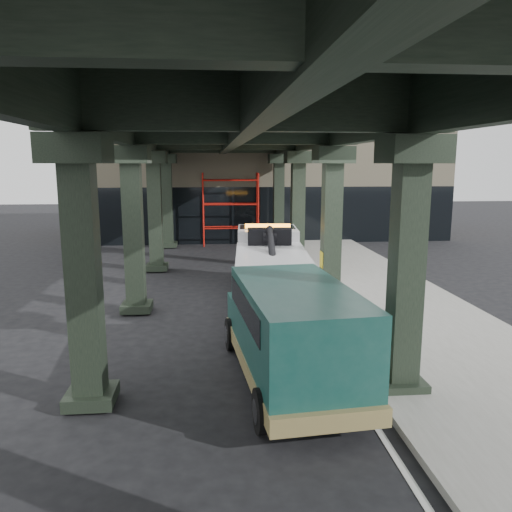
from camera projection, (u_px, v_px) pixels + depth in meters
ground at (253, 330)px, 13.65m from camera, size 90.00×90.00×0.00m
sidewalk at (387, 303)px, 15.99m from camera, size 5.00×40.00×0.15m
lane_stripe at (301, 308)px, 15.76m from camera, size 0.12×38.00×0.01m
viaduct at (233, 130)px, 14.57m from camera, size 7.40×32.00×6.40m
building at (257, 171)px, 32.68m from camera, size 22.00×10.00×8.00m
scaffolding at (230, 207)px, 27.60m from camera, size 3.08×0.88×4.00m
tow_truck at (270, 265)px, 16.40m from camera, size 2.66×7.73×2.49m
towed_van at (292, 331)px, 10.08m from camera, size 2.55×5.50×2.17m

